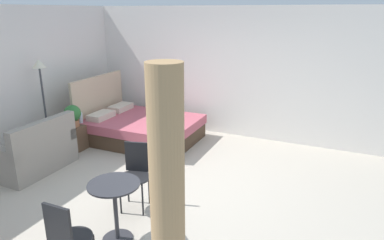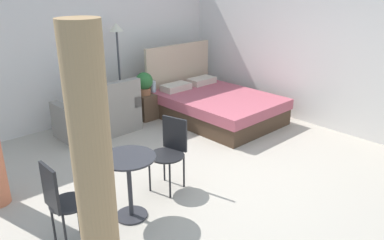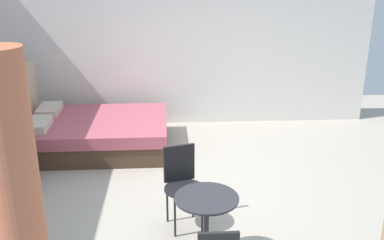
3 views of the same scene
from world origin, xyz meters
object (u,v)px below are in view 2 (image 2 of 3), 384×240
object	(u,v)px
bed	(214,104)
balcony_table	(129,176)
floor_lamp	(117,45)
cafe_chair_near_window	(171,147)
nightstand	(148,105)
potted_plant	(144,83)
cafe_chair_near_couch	(60,199)
vase	(153,87)
couch	(99,116)

from	to	relation	value
bed	balcony_table	world-z (taller)	bed
floor_lamp	cafe_chair_near_window	size ratio (longest dim) A/B	1.95
bed	balcony_table	distance (m)	3.32
nightstand	potted_plant	bearing A→B (deg)	-157.15
potted_plant	bed	bearing A→B (deg)	-41.54
potted_plant	cafe_chair_near_couch	world-z (taller)	cafe_chair_near_couch
vase	balcony_table	xyz separation A→B (m)	(-2.18, -2.44, -0.07)
cafe_chair_near_couch	floor_lamp	bearing A→B (deg)	48.92
vase	cafe_chair_near_couch	world-z (taller)	cafe_chair_near_couch
vase	floor_lamp	bearing A→B (deg)	140.35
bed	balcony_table	bearing A→B (deg)	-151.91
couch	floor_lamp	world-z (taller)	floor_lamp
bed	cafe_chair_near_window	world-z (taller)	bed
couch	cafe_chair_near_window	xyz separation A→B (m)	(-0.22, -2.16, 0.24)
bed	cafe_chair_near_couch	bearing A→B (deg)	-156.98
cafe_chair_near_window	cafe_chair_near_couch	bearing A→B (deg)	-172.00
couch	floor_lamp	size ratio (longest dim) A/B	0.74
cafe_chair_near_window	bed	bearing A→B (deg)	31.91
nightstand	potted_plant	xyz separation A→B (m)	(-0.10, -0.04, 0.47)
vase	balcony_table	distance (m)	3.27
bed	balcony_table	xyz separation A→B (m)	(-2.92, -1.56, 0.23)
vase	balcony_table	world-z (taller)	balcony_table
balcony_table	vase	bearing A→B (deg)	48.22
nightstand	floor_lamp	bearing A→B (deg)	133.31
bed	cafe_chair_near_couch	xyz separation A→B (m)	(-3.69, -1.57, 0.28)
vase	balcony_table	bearing A→B (deg)	-131.78
nightstand	potted_plant	size ratio (longest dim) A/B	1.20
couch	cafe_chair_near_couch	bearing A→B (deg)	-126.18
couch	cafe_chair_near_window	bearing A→B (deg)	-95.84
balcony_table	cafe_chair_near_window	world-z (taller)	cafe_chair_near_window
floor_lamp	balcony_table	world-z (taller)	floor_lamp
couch	cafe_chair_near_window	world-z (taller)	couch
couch	nightstand	bearing A→B (deg)	4.77
cafe_chair_near_couch	nightstand	bearing A→B (deg)	41.09
balcony_table	cafe_chair_near_couch	size ratio (longest dim) A/B	0.79
nightstand	cafe_chair_near_window	bearing A→B (deg)	-120.22
floor_lamp	cafe_chair_near_couch	bearing A→B (deg)	-131.08
nightstand	vase	xyz separation A→B (m)	(0.12, -0.02, 0.34)
couch	vase	distance (m)	1.24
vase	floor_lamp	distance (m)	1.00
vase	couch	bearing A→B (deg)	-176.54
couch	nightstand	distance (m)	1.10
vase	floor_lamp	xyz separation A→B (m)	(-0.47, 0.39, 0.79)
vase	cafe_chair_near_window	bearing A→B (deg)	-122.66
bed	couch	world-z (taller)	bed
potted_plant	nightstand	bearing A→B (deg)	22.85
potted_plant	balcony_table	bearing A→B (deg)	-129.05
balcony_table	cafe_chair_near_window	xyz separation A→B (m)	(0.75, 0.20, 0.04)
cafe_chair_near_window	cafe_chair_near_couch	size ratio (longest dim) A/B	0.97
potted_plant	floor_lamp	distance (m)	0.82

